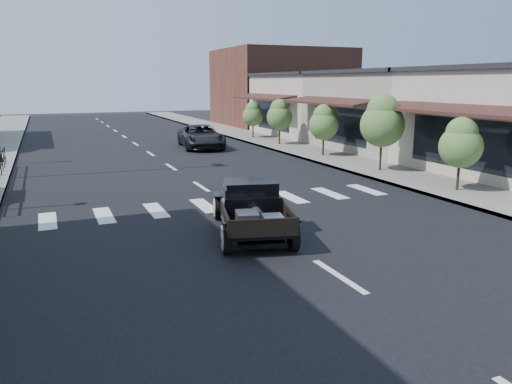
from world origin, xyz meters
name	(u,v)px	position (x,y,z in m)	size (l,w,h in m)	color
ground	(278,237)	(0.00, 0.00, 0.00)	(120.00, 120.00, 0.00)	black
road	(158,159)	(0.00, 15.00, 0.01)	(14.00, 80.00, 0.02)	black
road_markings	(182,174)	(0.00, 10.00, 0.00)	(12.00, 60.00, 0.06)	silver
sidewalk_right	(299,149)	(8.50, 15.00, 0.07)	(3.00, 80.00, 0.15)	gray
storefront_mid	(411,112)	(15.00, 13.00, 2.25)	(10.00, 9.00, 4.50)	#A19587
storefront_far	(332,106)	(15.00, 22.00, 2.25)	(10.00, 9.00, 4.50)	beige
far_building_right	(281,88)	(15.50, 32.00, 3.50)	(11.00, 10.00, 7.00)	brown
small_tree_a	(460,155)	(8.30, 2.20, 1.43)	(1.54, 1.54, 2.56)	#4C6F32
small_tree_b	(382,134)	(8.30, 6.81, 1.77)	(1.95, 1.95, 3.24)	#4C6F32
small_tree_c	(324,131)	(8.30, 11.84, 1.46)	(1.57, 1.57, 2.62)	#4C6F32
small_tree_d	(280,122)	(8.30, 17.30, 1.52)	(1.64, 1.64, 2.73)	#4C6F32
small_tree_e	(253,120)	(8.30, 21.70, 1.37)	(1.46, 1.46, 2.44)	#4C6F32
hotrod_pickup	(251,208)	(-0.55, 0.51, 0.73)	(1.98, 4.23, 1.47)	black
second_car	(201,137)	(3.42, 18.33, 0.71)	(2.35, 5.10, 1.42)	black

